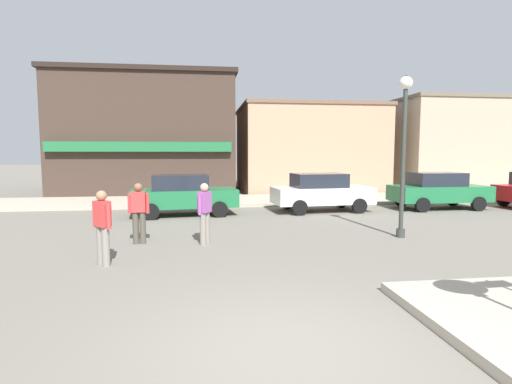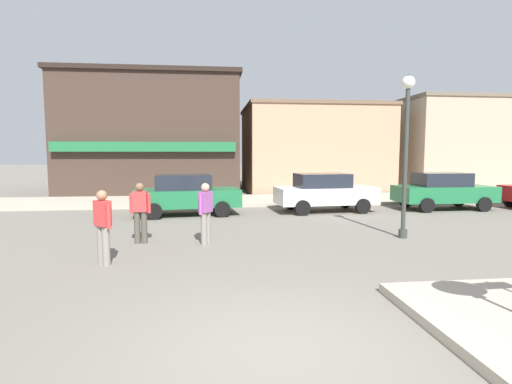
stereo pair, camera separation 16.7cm
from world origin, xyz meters
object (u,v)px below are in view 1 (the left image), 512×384
object	(u,v)px
lamp_post	(404,133)
pedestrian_kerb_side	(102,225)
parked_car_second	(321,192)
pedestrian_crossing_near	(139,211)
pedestrian_crossing_far	(205,212)
parked_car_nearest	(183,194)
parked_car_third	(438,190)

from	to	relation	value
lamp_post	pedestrian_kerb_side	size ratio (longest dim) A/B	2.82
lamp_post	parked_car_second	world-z (taller)	lamp_post
pedestrian_crossing_near	pedestrian_kerb_side	xyz separation A→B (m)	(-0.44, -2.00, 0.00)
lamp_post	parked_car_second	xyz separation A→B (m)	(-0.77, 5.19, -2.15)
lamp_post	pedestrian_crossing_near	world-z (taller)	lamp_post
pedestrian_crossing_near	pedestrian_crossing_far	size ratio (longest dim) A/B	1.00
parked_car_nearest	pedestrian_crossing_far	xyz separation A→B (m)	(0.80, -5.04, 0.06)
pedestrian_crossing_far	parked_car_nearest	bearing A→B (deg)	99.06
parked_car_nearest	parked_car_second	world-z (taller)	same
parked_car_nearest	parked_car_third	bearing A→B (deg)	1.77
parked_car_second	pedestrian_kerb_side	world-z (taller)	pedestrian_kerb_side
parked_car_nearest	pedestrian_crossing_near	bearing A→B (deg)	-100.87
parked_car_nearest	pedestrian_kerb_side	size ratio (longest dim) A/B	2.59
parked_car_third	pedestrian_crossing_far	world-z (taller)	pedestrian_crossing_far
lamp_post	pedestrian_crossing_far	size ratio (longest dim) A/B	2.82
lamp_post	pedestrian_kerb_side	world-z (taller)	lamp_post
parked_car_nearest	lamp_post	bearing A→B (deg)	-37.77
parked_car_second	parked_car_third	size ratio (longest dim) A/B	1.03
parked_car_third	pedestrian_crossing_far	size ratio (longest dim) A/B	2.49
parked_car_nearest	parked_car_third	size ratio (longest dim) A/B	1.04
parked_car_second	pedestrian_kerb_side	bearing A→B (deg)	-134.46
pedestrian_crossing_near	pedestrian_crossing_far	xyz separation A→B (m)	(1.72, -0.27, 0.00)
parked_car_nearest	parked_car_third	world-z (taller)	same
parked_car_third	pedestrian_kerb_side	size ratio (longest dim) A/B	2.49
pedestrian_kerb_side	pedestrian_crossing_near	bearing A→B (deg)	77.69
parked_car_third	lamp_post	bearing A→B (deg)	-130.07
parked_car_nearest	pedestrian_crossing_near	size ratio (longest dim) A/B	2.59
parked_car_second	pedestrian_crossing_near	xyz separation A→B (m)	(-6.48, -5.04, 0.06)
pedestrian_crossing_near	parked_car_nearest	bearing A→B (deg)	79.13
parked_car_third	pedestrian_crossing_far	bearing A→B (deg)	-151.63
parked_car_nearest	pedestrian_crossing_far	world-z (taller)	pedestrian_crossing_far
lamp_post	parked_car_nearest	bearing A→B (deg)	142.23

